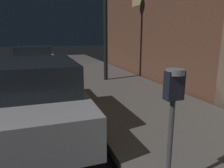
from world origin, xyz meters
TOP-DOWN VIEW (x-y plane):
  - parking_meter at (4.31, -0.08)m, footprint 0.19×0.19m
  - car_silver at (2.85, 2.57)m, footprint 2.14×4.19m
  - car_white at (2.85, 8.52)m, footprint 2.12×4.51m

SIDE VIEW (x-z plane):
  - car_white at x=2.85m, z-range -0.02..1.41m
  - car_silver at x=2.85m, z-range 0.00..1.43m
  - parking_meter at x=4.31m, z-range 0.51..1.93m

